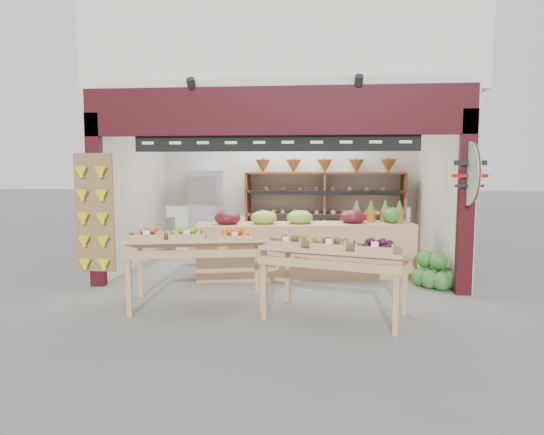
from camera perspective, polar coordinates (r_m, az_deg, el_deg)
The scene contains 11 objects.
ground at distance 8.40m, azimuth 0.91°, elevation -6.71°, with size 60.00×60.00×0.00m, color slate.
shop_structure at distance 10.02m, azimuth 1.73°, elevation 17.94°, with size 6.36×5.12×5.40m.
banana_board at distance 7.80m, azimuth -20.23°, elevation 0.25°, with size 0.60×0.15×1.80m.
gift_sign at distance 7.33m, azimuth 22.21°, elevation 4.80°, with size 0.04×0.93×0.92m.
back_shelving at distance 10.12m, azimuth 6.19°, elevation 2.42°, with size 3.27×0.54×2.00m.
refrigerator at distance 10.35m, azimuth -7.76°, elevation 0.59°, with size 0.69×0.69×1.76m, color silver.
cardboard_stack at distance 9.30m, azimuth -6.04°, elevation -4.07°, with size 1.00×0.81×0.61m.
mid_counter at distance 8.18m, azimuth 3.87°, elevation -3.54°, with size 3.68×1.32×1.12m.
display_table_left at distance 6.55m, azimuth -9.81°, elevation -2.67°, with size 1.93×1.32×1.11m.
display_table_right at distance 5.96m, azimuth 7.59°, elevation -3.78°, with size 1.87×1.37×1.06m.
watermelon_pile at distance 7.94m, azimuth 18.76°, elevation -6.30°, with size 0.74×0.71×0.54m.
Camera 1 is at (0.66, -8.17, 1.85)m, focal length 32.00 mm.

